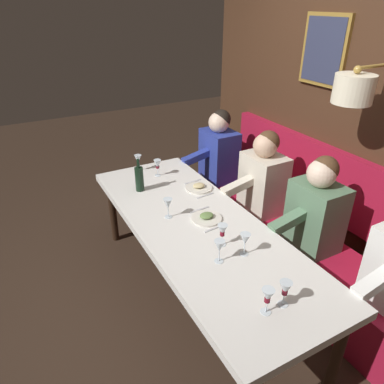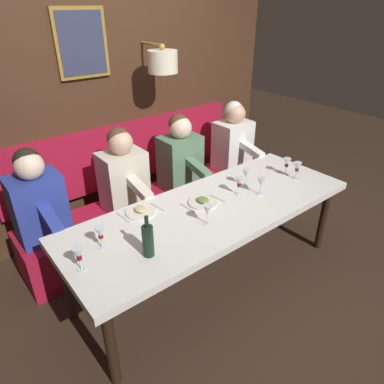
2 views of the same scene
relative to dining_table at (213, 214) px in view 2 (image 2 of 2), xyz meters
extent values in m
plane|color=#332319|center=(0.00, 0.00, -0.68)|extent=(12.00, 12.00, 0.00)
cube|color=silver|center=(0.00, 0.00, 0.03)|extent=(0.90, 2.48, 0.06)
cylinder|color=black|center=(-0.35, -1.14, -0.34)|extent=(0.07, 0.07, 0.68)
cylinder|color=black|center=(-0.35, 1.14, -0.34)|extent=(0.07, 0.07, 0.68)
cylinder|color=black|center=(0.35, -1.14, -0.34)|extent=(0.07, 0.07, 0.68)
cylinder|color=black|center=(0.35, 1.14, -0.34)|extent=(0.07, 0.07, 0.68)
cube|color=maroon|center=(0.89, 0.00, -0.45)|extent=(0.52, 2.68, 0.45)
cube|color=#422819|center=(1.48, 0.00, 0.77)|extent=(0.10, 3.88, 2.90)
cube|color=maroon|center=(1.39, 0.00, 0.09)|extent=(0.10, 2.68, 0.64)
cube|color=olive|center=(1.42, 0.33, 1.19)|extent=(0.04, 0.47, 0.58)
cube|color=#2D334C|center=(1.40, 0.33, 1.19)|extent=(0.01, 0.41, 0.52)
cylinder|color=#A37F38|center=(1.25, -0.30, 1.16)|extent=(0.35, 0.02, 0.02)
cylinder|color=beige|center=(1.08, -0.30, 1.02)|extent=(0.28, 0.28, 0.20)
sphere|color=#A37F38|center=(1.08, -0.30, 1.15)|extent=(0.06, 0.06, 0.06)
cube|color=white|center=(0.89, -1.09, 0.05)|extent=(0.30, 0.40, 0.56)
sphere|color=#D1A889|center=(0.87, -1.09, 0.43)|extent=(0.22, 0.22, 0.22)
sphere|color=silver|center=(0.90, -1.09, 0.46)|extent=(0.20, 0.20, 0.20)
cube|color=white|center=(0.60, -1.09, 0.09)|extent=(0.33, 0.09, 0.14)
cube|color=#567A5B|center=(0.89, -0.34, 0.05)|extent=(0.30, 0.40, 0.56)
sphere|color=beige|center=(0.87, -0.34, 0.43)|extent=(0.22, 0.22, 0.22)
sphere|color=#4C331E|center=(0.90, -0.34, 0.46)|extent=(0.20, 0.20, 0.20)
cube|color=#567A5B|center=(0.60, -0.34, 0.09)|extent=(0.33, 0.09, 0.14)
cube|color=beige|center=(0.89, 0.32, 0.05)|extent=(0.30, 0.40, 0.56)
sphere|color=#D1A889|center=(0.87, 0.32, 0.43)|extent=(0.22, 0.22, 0.22)
sphere|color=#4C331E|center=(0.90, 0.32, 0.46)|extent=(0.20, 0.20, 0.20)
cube|color=beige|center=(0.60, 0.32, 0.09)|extent=(0.33, 0.09, 0.14)
cube|color=#283893|center=(0.89, 1.10, 0.05)|extent=(0.30, 0.40, 0.56)
sphere|color=beige|center=(0.87, 1.10, 0.43)|extent=(0.22, 0.22, 0.22)
sphere|color=black|center=(0.90, 1.10, 0.46)|extent=(0.20, 0.20, 0.20)
cube|color=#283893|center=(0.60, 1.10, 0.09)|extent=(0.33, 0.09, 0.14)
cylinder|color=silver|center=(0.10, 0.03, 0.07)|extent=(0.24, 0.24, 0.01)
ellipsoid|color=#668447|center=(0.10, 0.03, 0.10)|extent=(0.11, 0.09, 0.04)
cube|color=silver|center=(0.08, -0.12, 0.07)|extent=(0.17, 0.03, 0.01)
cube|color=silver|center=(0.12, 0.17, 0.07)|extent=(0.18, 0.02, 0.01)
cylinder|color=silver|center=(0.29, 0.50, 0.07)|extent=(0.24, 0.24, 0.01)
ellipsoid|color=#D1BC84|center=(0.29, 0.50, 0.10)|extent=(0.11, 0.09, 0.04)
cube|color=silver|center=(0.27, 0.35, 0.07)|extent=(0.17, 0.03, 0.01)
cube|color=silver|center=(0.31, 0.64, 0.07)|extent=(0.18, 0.03, 0.01)
cylinder|color=silver|center=(-0.09, -0.45, 0.07)|extent=(0.06, 0.06, 0.00)
cylinder|color=silver|center=(-0.09, -0.45, 0.11)|extent=(0.01, 0.01, 0.07)
cone|color=silver|center=(-0.09, -0.45, 0.19)|extent=(0.07, 0.07, 0.08)
cylinder|color=silver|center=(0.02, -0.31, 0.07)|extent=(0.06, 0.06, 0.00)
cylinder|color=silver|center=(0.02, -0.31, 0.11)|extent=(0.01, 0.01, 0.07)
cone|color=silver|center=(0.02, -0.31, 0.19)|extent=(0.07, 0.07, 0.08)
cylinder|color=maroon|center=(0.02, -0.31, 0.16)|extent=(0.03, 0.03, 0.03)
cylinder|color=silver|center=(-0.04, 1.13, 0.07)|extent=(0.06, 0.06, 0.00)
cylinder|color=silver|center=(-0.04, 1.13, 0.11)|extent=(0.01, 0.01, 0.07)
cone|color=silver|center=(-0.04, 1.13, 0.19)|extent=(0.07, 0.07, 0.08)
cylinder|color=maroon|center=(-0.04, 1.13, 0.16)|extent=(0.03, 0.03, 0.03)
cylinder|color=silver|center=(-0.15, 0.19, 0.07)|extent=(0.06, 0.06, 0.00)
cylinder|color=silver|center=(-0.15, 0.19, 0.11)|extent=(0.01, 0.01, 0.07)
cone|color=silver|center=(-0.15, 0.19, 0.19)|extent=(0.07, 0.07, 0.08)
cylinder|color=silver|center=(0.10, -0.47, 0.07)|extent=(0.06, 0.06, 0.00)
cylinder|color=silver|center=(0.10, -0.47, 0.11)|extent=(0.01, 0.01, 0.07)
cone|color=silver|center=(0.10, -0.47, 0.19)|extent=(0.07, 0.07, 0.08)
cylinder|color=silver|center=(0.02, -0.95, 0.07)|extent=(0.06, 0.06, 0.00)
cylinder|color=silver|center=(0.02, -0.95, 0.11)|extent=(0.01, 0.01, 0.07)
cone|color=silver|center=(0.02, -0.95, 0.19)|extent=(0.07, 0.07, 0.08)
cylinder|color=maroon|center=(0.02, -0.95, 0.16)|extent=(0.03, 0.03, 0.03)
cylinder|color=silver|center=(-0.10, -0.94, 0.07)|extent=(0.06, 0.06, 0.00)
cylinder|color=silver|center=(-0.10, -0.94, 0.11)|extent=(0.01, 0.01, 0.07)
cone|color=silver|center=(-0.10, -0.94, 0.19)|extent=(0.07, 0.07, 0.08)
cylinder|color=maroon|center=(-0.10, -0.94, 0.16)|extent=(0.03, 0.03, 0.03)
cylinder|color=silver|center=(0.08, 0.93, 0.07)|extent=(0.06, 0.06, 0.00)
cylinder|color=silver|center=(0.08, 0.93, 0.11)|extent=(0.01, 0.01, 0.07)
cone|color=silver|center=(0.08, 0.93, 0.19)|extent=(0.07, 0.07, 0.08)
cylinder|color=maroon|center=(0.08, 0.93, 0.15)|extent=(0.03, 0.03, 0.02)
cylinder|color=black|center=(-0.18, 0.73, 0.17)|extent=(0.08, 0.08, 0.22)
cylinder|color=black|center=(-0.18, 0.73, 0.32)|extent=(0.03, 0.03, 0.08)
camera|label=1|loc=(-1.13, -2.00, 1.58)|focal=33.57mm
camera|label=2|loc=(-1.76, 1.63, 1.53)|focal=32.52mm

